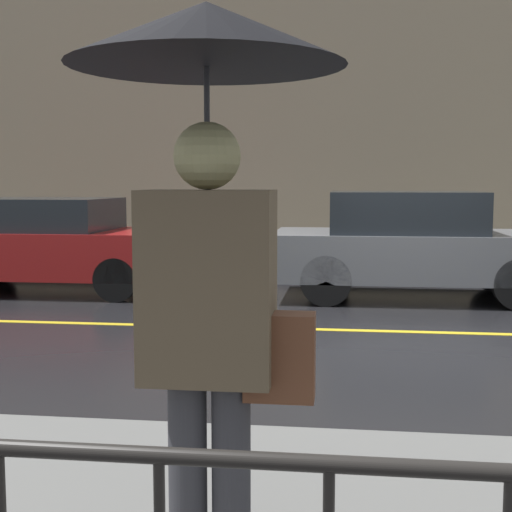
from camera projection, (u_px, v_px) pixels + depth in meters
ground_plane at (405, 332)px, 7.94m from camera, size 80.00×80.00×0.00m
sidewalk_far at (384, 273)px, 12.53m from camera, size 28.00×1.95×0.15m
lane_marking at (405, 332)px, 7.94m from camera, size 25.20×0.12×0.01m
building_storefront at (384, 103)px, 13.32m from camera, size 28.00×0.30×6.28m
pedestrian at (209, 160)px, 2.39m from camera, size 0.93×0.93×2.10m
car_red at (48, 244)px, 10.90m from camera, size 4.24×1.90×1.42m
car_grey at (413, 244)px, 10.20m from camera, size 4.05×1.86×1.53m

